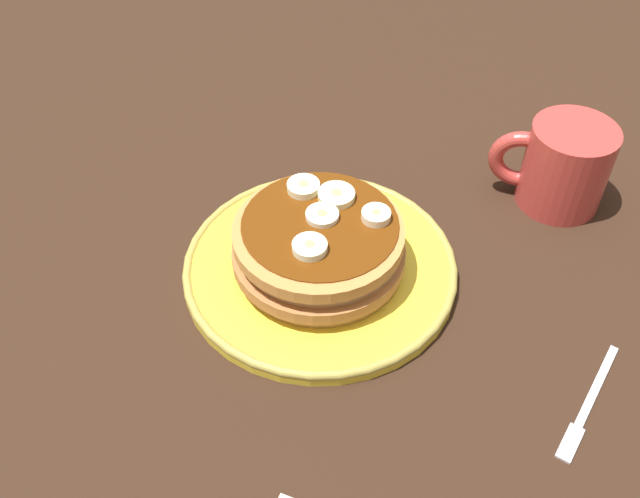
{
  "coord_description": "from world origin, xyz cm",
  "views": [
    {
      "loc": [
        -12.08,
        45.45,
        51.76
      ],
      "look_at": [
        0.0,
        0.0,
        3.25
      ],
      "focal_mm": 40.05,
      "sensor_mm": 36.0,
      "label": 1
    }
  ],
  "objects_px": {
    "plate": "(320,266)",
    "banana_slice_4": "(336,196)",
    "banana_slice_2": "(313,248)",
    "banana_slice_1": "(303,187)",
    "banana_slice_3": "(376,216)",
    "banana_slice_0": "(319,215)",
    "pancake_stack": "(318,245)",
    "fork": "(587,407)",
    "coffee_mug": "(562,165)"
  },
  "relations": [
    {
      "from": "banana_slice_0",
      "to": "banana_slice_3",
      "type": "distance_m",
      "value": 0.05
    },
    {
      "from": "plate",
      "to": "banana_slice_0",
      "type": "bearing_deg",
      "value": -71.52
    },
    {
      "from": "banana_slice_4",
      "to": "banana_slice_1",
      "type": "bearing_deg",
      "value": -5.64
    },
    {
      "from": "banana_slice_1",
      "to": "banana_slice_2",
      "type": "bearing_deg",
      "value": 111.94
    },
    {
      "from": "pancake_stack",
      "to": "banana_slice_3",
      "type": "distance_m",
      "value": 0.06
    },
    {
      "from": "banana_slice_2",
      "to": "coffee_mug",
      "type": "relative_size",
      "value": 0.25
    },
    {
      "from": "banana_slice_0",
      "to": "banana_slice_1",
      "type": "relative_size",
      "value": 0.98
    },
    {
      "from": "banana_slice_2",
      "to": "banana_slice_0",
      "type": "bearing_deg",
      "value": -82.09
    },
    {
      "from": "banana_slice_2",
      "to": "coffee_mug",
      "type": "distance_m",
      "value": 0.29
    },
    {
      "from": "banana_slice_1",
      "to": "coffee_mug",
      "type": "relative_size",
      "value": 0.26
    },
    {
      "from": "banana_slice_0",
      "to": "banana_slice_2",
      "type": "distance_m",
      "value": 0.04
    },
    {
      "from": "plate",
      "to": "fork",
      "type": "xyz_separation_m",
      "value": [
        -0.25,
        0.09,
        -0.01
      ]
    },
    {
      "from": "banana_slice_1",
      "to": "coffee_mug",
      "type": "height_order",
      "value": "coffee_mug"
    },
    {
      "from": "banana_slice_3",
      "to": "banana_slice_4",
      "type": "bearing_deg",
      "value": -23.38
    },
    {
      "from": "plate",
      "to": "banana_slice_0",
      "type": "height_order",
      "value": "banana_slice_0"
    },
    {
      "from": "banana_slice_4",
      "to": "banana_slice_0",
      "type": "bearing_deg",
      "value": 73.44
    },
    {
      "from": "banana_slice_0",
      "to": "banana_slice_2",
      "type": "bearing_deg",
      "value": 97.91
    },
    {
      "from": "plate",
      "to": "banana_slice_4",
      "type": "xyz_separation_m",
      "value": [
        -0.01,
        -0.04,
        0.06
      ]
    },
    {
      "from": "banana_slice_1",
      "to": "banana_slice_2",
      "type": "distance_m",
      "value": 0.08
    },
    {
      "from": "banana_slice_2",
      "to": "banana_slice_4",
      "type": "height_order",
      "value": "same"
    },
    {
      "from": "pancake_stack",
      "to": "banana_slice_2",
      "type": "relative_size",
      "value": 5.4
    },
    {
      "from": "banana_slice_4",
      "to": "banana_slice_3",
      "type": "bearing_deg",
      "value": 156.62
    },
    {
      "from": "banana_slice_1",
      "to": "banana_slice_0",
      "type": "bearing_deg",
      "value": 126.92
    },
    {
      "from": "coffee_mug",
      "to": "fork",
      "type": "bearing_deg",
      "value": 98.29
    },
    {
      "from": "plate",
      "to": "banana_slice_0",
      "type": "xyz_separation_m",
      "value": [
        0.0,
        -0.01,
        0.06
      ]
    },
    {
      "from": "plate",
      "to": "banana_slice_2",
      "type": "height_order",
      "value": "banana_slice_2"
    },
    {
      "from": "banana_slice_0",
      "to": "banana_slice_4",
      "type": "xyz_separation_m",
      "value": [
        -0.01,
        -0.03,
        0.0
      ]
    },
    {
      "from": "banana_slice_0",
      "to": "banana_slice_2",
      "type": "xyz_separation_m",
      "value": [
        -0.01,
        0.04,
        0.0
      ]
    },
    {
      "from": "banana_slice_1",
      "to": "banana_slice_2",
      "type": "relative_size",
      "value": 1.01
    },
    {
      "from": "pancake_stack",
      "to": "banana_slice_4",
      "type": "bearing_deg",
      "value": -100.8
    },
    {
      "from": "banana_slice_4",
      "to": "coffee_mug",
      "type": "distance_m",
      "value": 0.25
    },
    {
      "from": "banana_slice_3",
      "to": "fork",
      "type": "height_order",
      "value": "banana_slice_3"
    },
    {
      "from": "plate",
      "to": "banana_slice_3",
      "type": "height_order",
      "value": "banana_slice_3"
    },
    {
      "from": "banana_slice_0",
      "to": "coffee_mug",
      "type": "bearing_deg",
      "value": -143.65
    },
    {
      "from": "banana_slice_2",
      "to": "fork",
      "type": "xyz_separation_m",
      "value": [
        -0.25,
        0.06,
        -0.07
      ]
    },
    {
      "from": "banana_slice_2",
      "to": "banana_slice_4",
      "type": "relative_size",
      "value": 0.89
    },
    {
      "from": "pancake_stack",
      "to": "banana_slice_3",
      "type": "xyz_separation_m",
      "value": [
        -0.05,
        -0.02,
        0.03
      ]
    },
    {
      "from": "plate",
      "to": "banana_slice_2",
      "type": "bearing_deg",
      "value": 95.43
    },
    {
      "from": "banana_slice_3",
      "to": "coffee_mug",
      "type": "bearing_deg",
      "value": -138.27
    },
    {
      "from": "plate",
      "to": "fork",
      "type": "relative_size",
      "value": 2.1
    },
    {
      "from": "banana_slice_0",
      "to": "pancake_stack",
      "type": "bearing_deg",
      "value": 97.44
    },
    {
      "from": "banana_slice_2",
      "to": "banana_slice_4",
      "type": "bearing_deg",
      "value": -92.17
    },
    {
      "from": "banana_slice_1",
      "to": "banana_slice_3",
      "type": "height_order",
      "value": "same"
    },
    {
      "from": "fork",
      "to": "banana_slice_3",
      "type": "bearing_deg",
      "value": -28.23
    },
    {
      "from": "banana_slice_4",
      "to": "banana_slice_2",
      "type": "bearing_deg",
      "value": 87.83
    },
    {
      "from": "pancake_stack",
      "to": "fork",
      "type": "bearing_deg",
      "value": 160.68
    },
    {
      "from": "pancake_stack",
      "to": "banana_slice_0",
      "type": "height_order",
      "value": "banana_slice_0"
    },
    {
      "from": "pancake_stack",
      "to": "coffee_mug",
      "type": "xyz_separation_m",
      "value": [
        -0.22,
        -0.17,
        0.01
      ]
    },
    {
      "from": "banana_slice_0",
      "to": "fork",
      "type": "distance_m",
      "value": 0.28
    },
    {
      "from": "banana_slice_2",
      "to": "fork",
      "type": "relative_size",
      "value": 0.25
    }
  ]
}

